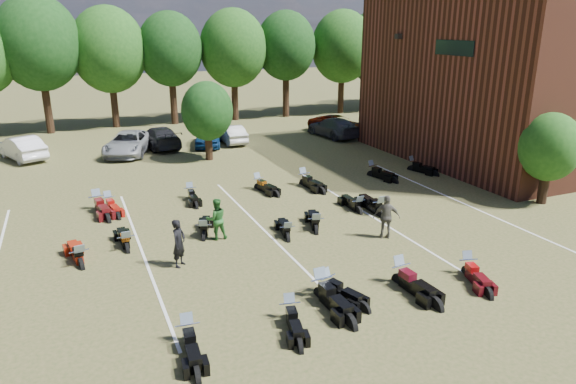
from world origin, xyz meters
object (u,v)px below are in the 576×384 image
motorcycle_3 (327,293)px  motorcycle_14 (98,210)px  person_black (179,243)px  person_green (216,219)px  person_grey (387,217)px  motorcycle_7 (81,267)px  car_4 (208,135)px

motorcycle_3 → motorcycle_14: motorcycle_14 is taller
person_black → person_green: size_ratio=1.03×
person_black → person_grey: bearing=-53.1°
person_black → person_grey: person_grey is taller
person_black → motorcycle_14: bearing=59.4°
motorcycle_3 → motorcycle_14: size_ratio=0.85×
person_green → person_grey: size_ratio=0.95×
person_black → motorcycle_3: (3.91, -3.79, -0.88)m
person_black → motorcycle_7: size_ratio=0.79×
person_grey → motorcycle_7: 11.60m
person_green → person_grey: 6.77m
person_black → motorcycle_14: size_ratio=0.72×
car_4 → person_grey: bearing=-65.3°
person_black → motorcycle_7: (-3.25, 1.29, -0.88)m
motorcycle_7 → motorcycle_14: (0.97, 6.02, 0.00)m
car_4 → person_grey: person_grey is taller
person_green → motorcycle_14: size_ratio=0.70×
car_4 → motorcycle_3: car_4 is taller
car_4 → person_green: (-4.04, -16.49, 0.12)m
person_black → motorcycle_3: person_black is taller
motorcycle_3 → person_black: bearing=116.8°
car_4 → motorcycle_14: 13.75m
car_4 → motorcycle_7: (-9.16, -17.04, -0.73)m
person_green → person_grey: person_grey is taller
car_4 → person_grey: 19.20m
car_4 → person_green: size_ratio=2.53×
car_4 → motorcycle_7: bearing=-100.2°
person_green → person_grey: bearing=160.1°
person_grey → motorcycle_14: (-10.41, 8.05, -0.89)m
car_4 → motorcycle_14: (-8.19, -11.02, -0.73)m
person_black → person_green: 2.62m
person_grey → motorcycle_14: 13.19m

